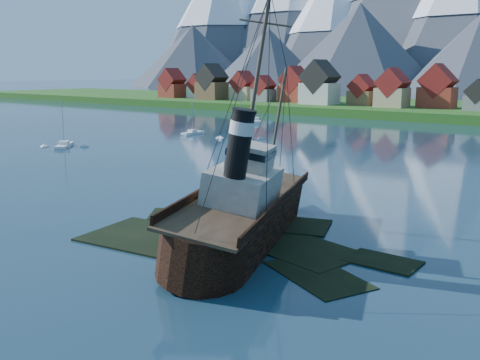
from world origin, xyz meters
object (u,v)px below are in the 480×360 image
Objects in this scene: sailboat_a at (64,146)px; sailboat_f at (256,121)px; sailboat_b at (193,133)px; tugboat_wreck at (248,209)px; sailboat_c at (240,138)px.

sailboat_f is (0.46, 69.15, 0.08)m from sailboat_a.
sailboat_b is at bearing -122.82° from sailboat_f.
tugboat_wreck reaches higher than sailboat_c.
tugboat_wreck is at bearing -63.47° from sailboat_a.
sailboat_f is (-68.57, 95.96, -2.69)m from tugboat_wreck.
sailboat_c is (15.43, -0.12, 0.02)m from sailboat_b.
sailboat_c is 41.51m from sailboat_f.
sailboat_b is (-62.75, 60.42, -2.76)m from tugboat_wreck.
sailboat_f reaches higher than sailboat_a.
sailboat_c is at bearing -4.50° from sailboat_b.
sailboat_b is at bearing 37.18° from sailboat_a.
sailboat_a is at bearing 138.87° from tugboat_wreck.
sailboat_a is 34.20m from sailboat_b.
sailboat_a is 69.16m from sailboat_f.
tugboat_wreck is at bearing -96.58° from sailboat_f.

